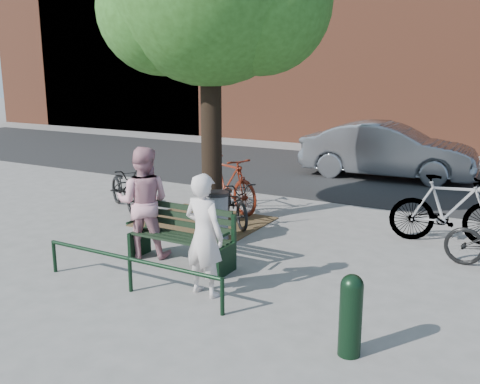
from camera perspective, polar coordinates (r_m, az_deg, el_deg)
The scene contains 14 objects.
ground at distance 8.63m, azimuth -6.30°, elevation -7.70°, with size 90.00×90.00×0.00m, color gray.
dirt_pit at distance 10.89m, azimuth -3.84°, elevation -3.17°, with size 2.40×2.00×0.02m, color brown.
road at distance 16.05m, azimuth 11.65°, elevation 1.87°, with size 40.00×7.00×0.01m, color black.
park_bench at distance 8.54m, azimuth -6.07°, elevation -4.53°, with size 1.74×0.54×0.97m.
guard_railing at distance 7.62m, azimuth -11.68°, elevation -7.54°, with size 3.06×0.06×0.51m.
person_left at distance 7.25m, azimuth -3.86°, elevation -4.61°, with size 0.62×0.41×1.70m, color beige.
person_right at distance 8.86m, azimuth -10.27°, elevation -1.09°, with size 0.89×0.69×1.83m, color #C58793.
bollard at distance 5.98m, azimuth 11.73°, elevation -12.46°, with size 0.25×0.25×0.93m.
litter_bin at distance 9.66m, azimuth -2.42°, elevation -2.54°, with size 0.44×0.44×0.89m.
bicycle_a at distance 12.01m, azimuth -12.25°, elevation 0.44°, with size 0.64×1.84×0.97m, color black.
bicycle_b at distance 11.62m, azimuth -1.41°, elevation 0.99°, with size 0.58×2.06×1.24m, color #53170B.
bicycle_c at distance 10.67m, azimuth -0.70°, elevation -1.04°, with size 0.60×1.71×0.90m, color black.
bicycle_d at distance 10.16m, azimuth 21.42°, elevation -1.73°, with size 0.58×2.04×1.22m, color gray.
parked_car at distance 15.66m, azimuth 15.48°, elevation 4.28°, with size 1.66×4.77×1.57m, color slate.
Camera 1 is at (4.76, -6.52, 3.05)m, focal length 40.00 mm.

